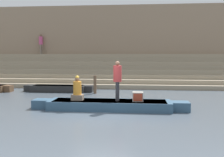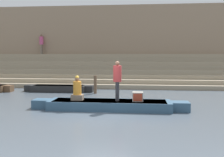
# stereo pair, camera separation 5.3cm
# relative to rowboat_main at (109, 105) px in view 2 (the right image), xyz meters

# --- Properties ---
(ground_plane) EXTENTS (120.00, 120.00, 0.00)m
(ground_plane) POSITION_rel_rowboat_main_xyz_m (-0.25, -0.93, -0.22)
(ground_plane) COLOR #4C5660
(ghat_steps) EXTENTS (36.00, 4.96, 2.53)m
(ghat_steps) POSITION_rel_rowboat_main_xyz_m (-0.25, 10.06, 0.67)
(ghat_steps) COLOR gray
(ghat_steps) RESTS_ON ground
(back_wall) EXTENTS (34.20, 1.28, 6.87)m
(back_wall) POSITION_rel_rowboat_main_xyz_m (-0.25, 12.42, 3.18)
(back_wall) COLOR #937A60
(back_wall) RESTS_ON ground
(rowboat_main) EXTENTS (7.14, 1.40, 0.42)m
(rowboat_main) POSITION_rel_rowboat_main_xyz_m (0.00, 0.00, 0.00)
(rowboat_main) COLOR #33516B
(rowboat_main) RESTS_ON ground
(person_standing) EXTENTS (0.38, 0.38, 1.81)m
(person_standing) POSITION_rel_rowboat_main_xyz_m (0.37, 0.02, 1.23)
(person_standing) COLOR #28282D
(person_standing) RESTS_ON rowboat_main
(person_rowing) EXTENTS (0.53, 0.41, 1.14)m
(person_rowing) POSITION_rel_rowboat_main_xyz_m (-1.48, -0.02, 0.64)
(person_rowing) COLOR #756656
(person_rowing) RESTS_ON rowboat_main
(tv_set) EXTENTS (0.48, 0.45, 0.42)m
(tv_set) POSITION_rel_rowboat_main_xyz_m (1.29, -0.02, 0.40)
(tv_set) COLOR #9E998E
(tv_set) RESTS_ON rowboat_main
(moored_boat_shore) EXTENTS (4.67, 1.11, 0.43)m
(moored_boat_shore) POSITION_rel_rowboat_main_xyz_m (-4.04, 5.37, 0.01)
(moored_boat_shore) COLOR black
(moored_boat_shore) RESTS_ON ground
(mooring_post) EXTENTS (0.19, 0.19, 1.15)m
(mooring_post) POSITION_rel_rowboat_main_xyz_m (-1.45, 4.78, 0.35)
(mooring_post) COLOR brown
(mooring_post) RESTS_ON ground
(person_on_steps) EXTENTS (0.35, 0.35, 1.78)m
(person_on_steps) POSITION_rel_rowboat_main_xyz_m (-7.53, 11.51, 3.33)
(person_on_steps) COLOR #756656
(person_on_steps) RESTS_ON ghat_steps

